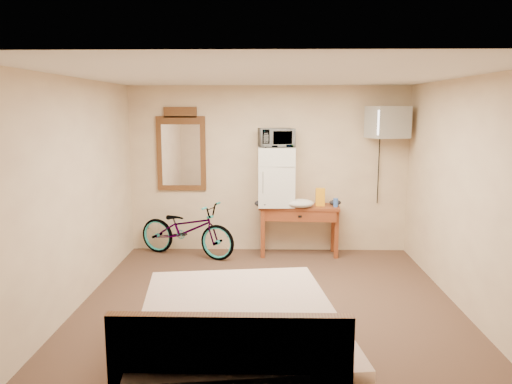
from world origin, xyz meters
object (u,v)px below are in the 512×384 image
(desk, at_px, (299,215))
(wall_mirror, at_px, (181,150))
(microwave, at_px, (276,138))
(bicycle, at_px, (187,229))
(blue_cup, at_px, (336,203))
(crt_television, at_px, (388,122))
(bed, at_px, (238,340))
(mini_fridge, at_px, (276,176))

(desk, bearing_deg, wall_mirror, 171.40)
(microwave, bearing_deg, bicycle, 171.58)
(desk, distance_m, blue_cup, 0.57)
(crt_television, height_order, bed, crt_television)
(desk, height_order, wall_mirror, wall_mirror)
(desk, distance_m, microwave, 1.19)
(wall_mirror, bearing_deg, bed, -73.72)
(blue_cup, height_order, wall_mirror, wall_mirror)
(desk, bearing_deg, mini_fridge, 172.64)
(bicycle, height_order, bed, bed)
(crt_television, relative_size, wall_mirror, 0.53)
(mini_fridge, distance_m, bed, 3.55)
(crt_television, xyz_separation_m, wall_mirror, (-3.01, 0.25, -0.43))
(mini_fridge, distance_m, blue_cup, 0.95)
(mini_fridge, bearing_deg, desk, -7.36)
(mini_fridge, height_order, bicycle, mini_fridge)
(desk, height_order, crt_television, crt_television)
(microwave, distance_m, bicycle, 1.88)
(mini_fridge, xyz_separation_m, blue_cup, (0.87, -0.10, -0.37))
(mini_fridge, relative_size, wall_mirror, 0.69)
(crt_television, bearing_deg, microwave, 178.97)
(desk, distance_m, mini_fridge, 0.67)
(crt_television, bearing_deg, blue_cup, -174.21)
(bed, bearing_deg, desk, 78.18)
(microwave, bearing_deg, blue_cup, -20.52)
(wall_mirror, bearing_deg, blue_cup, -8.05)
(blue_cup, xyz_separation_m, bed, (-1.23, -3.32, -0.52))
(mini_fridge, bearing_deg, blue_cup, -6.64)
(bicycle, bearing_deg, crt_television, -66.83)
(crt_television, distance_m, bicycle, 3.30)
(desk, bearing_deg, crt_television, 0.74)
(crt_television, xyz_separation_m, bed, (-1.95, -3.39, -1.68))
(blue_cup, relative_size, wall_mirror, 0.10)
(bicycle, bearing_deg, wall_mirror, 39.47)
(crt_television, distance_m, bed, 4.26)
(desk, relative_size, blue_cup, 9.52)
(crt_television, bearing_deg, wall_mirror, 175.22)
(microwave, bearing_deg, wall_mirror, 157.23)
(microwave, xyz_separation_m, bed, (-0.36, -3.42, -1.45))
(desk, distance_m, bed, 3.46)
(wall_mirror, relative_size, bicycle, 0.81)
(blue_cup, bearing_deg, mini_fridge, 173.36)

